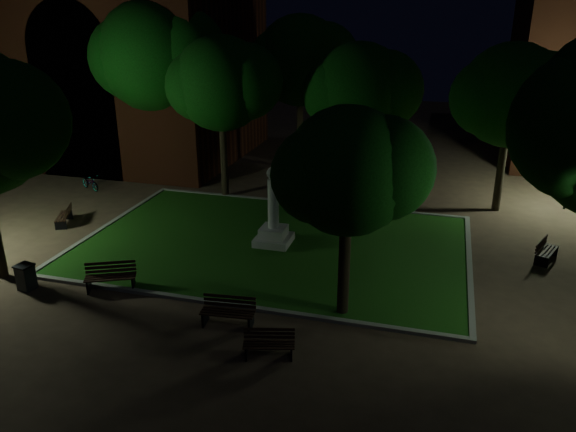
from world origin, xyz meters
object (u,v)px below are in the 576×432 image
bench_west_near (111,277)px  bench_right_side (545,251)px  bench_left_side (65,216)px  bench_near_left (228,312)px  bench_far_side (376,198)px  bench_near_right (269,344)px  bicycle (90,182)px  trash_bin (26,277)px  monument (274,223)px

bench_west_near → bench_right_side: size_ratio=1.15×
bench_west_near → bench_left_side: 7.08m
bench_near_left → bench_west_near: 4.83m
bench_right_side → bench_far_side: bearing=81.1°
bench_near_right → bicycle: bicycle is taller
bench_left_side → trash_bin: bearing=0.0°
bench_near_left → bench_left_side: bearing=144.1°
bench_near_right → bicycle: 17.80m
bench_near_right → bench_left_side: (-11.67, 6.99, 0.00)m
bench_left_side → bench_far_side: bench_far_side is taller
bench_near_left → bench_left_side: size_ratio=1.12×
bench_near_left → bench_near_right: size_ratio=1.12×
bench_left_side → bicycle: size_ratio=0.98×
bench_left_side → bench_right_side: size_ratio=0.97×
monument → bench_west_near: bearing=-130.2°
bench_left_side → bench_right_side: (19.90, 1.77, 0.01)m
bench_near_right → bench_west_near: size_ratio=0.84×
bench_west_near → bench_far_side: bench_west_near is taller
monument → bicycle: size_ratio=2.08×
bench_near_left → bench_far_side: bearing=70.1°
bench_left_side → bench_near_left: bearing=35.5°
bench_near_right → bench_right_side: size_ratio=0.97×
monument → bench_left_side: (-9.55, -0.34, -0.59)m
bench_west_near → bicycle: bearing=102.4°
monument → bench_near_right: size_ratio=2.14×
bench_near_left → trash_bin: size_ratio=1.84×
bicycle → bench_right_side: bearing=-70.3°
bench_near_left → bench_west_near: bearing=161.3°
bench_near_left → bench_right_side: bench_near_left is taller
bench_near_right → bench_west_near: (-6.39, 2.28, 0.07)m
monument → bench_west_near: monument is taller
bench_west_near → bench_left_side: size_ratio=1.18×
bench_west_near → monument: bearing=24.9°
bench_left_side → bench_far_side: (12.95, 6.05, 0.05)m
trash_bin → bench_near_left: bearing=-1.9°
bench_near_left → trash_bin: trash_bin is taller
bench_west_near → bench_far_side: 13.21m
bench_near_right → bench_right_side: (8.23, 8.76, 0.01)m
trash_bin → bicycle: size_ratio=0.60×
bench_west_near → bench_near_left: bearing=-37.7°
bench_right_side → bench_near_right: bearing=159.5°
bench_right_side → bench_far_side: 8.16m
bench_near_right → bench_left_side: bench_left_side is taller
bench_far_side → bicycle: 14.84m
bench_left_side → trash_bin: (2.53, -5.54, 0.10)m
bench_right_side → bicycle: 21.91m
bench_left_side → bicycle: bearing=177.0°
bench_near_right → trash_bin: bearing=156.1°
bench_near_right → bench_left_side: bearing=134.2°
trash_bin → bench_left_side: bearing=114.5°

